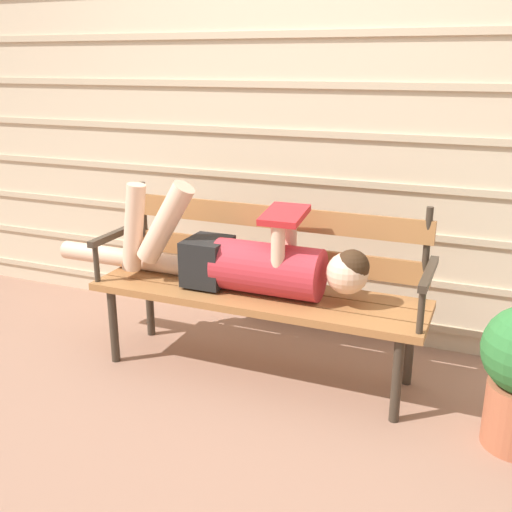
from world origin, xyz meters
name	(u,v)px	position (x,y,z in m)	size (l,w,h in m)	color
ground_plane	(247,382)	(0.00, 0.00, 0.00)	(12.00, 12.00, 0.00)	#936B56
house_siding	(301,133)	(0.00, 0.75, 1.12)	(4.55, 0.08, 2.23)	beige
park_bench	(261,278)	(0.00, 0.18, 0.48)	(1.63, 0.46, 0.87)	#9E6638
reclining_person	(239,260)	(-0.09, 0.11, 0.58)	(1.71, 0.26, 0.53)	#B72D38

